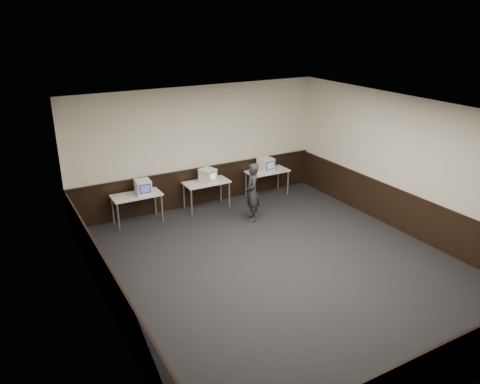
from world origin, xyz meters
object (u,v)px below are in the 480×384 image
object	(u,v)px
desk_center	(206,184)
person	(252,192)
desk_left	(137,197)
emac_left	(143,187)
emac_center	(208,175)
desk_right	(267,173)
emac_right	(266,165)

from	to	relation	value
desk_center	person	world-z (taller)	person
desk_left	emac_left	xyz separation A→B (m)	(0.17, -0.05, 0.25)
desk_left	person	size ratio (longest dim) A/B	0.81
emac_center	person	xyz separation A→B (m)	(0.63, -1.23, -0.18)
desk_left	emac_center	world-z (taller)	emac_center
desk_right	emac_left	size ratio (longest dim) A/B	2.93
desk_right	person	bearing A→B (deg)	-134.70
desk_left	person	bearing A→B (deg)	-26.04
emac_left	emac_right	size ratio (longest dim) A/B	0.94
desk_right	emac_right	bearing A→B (deg)	-172.54
desk_center	desk_right	distance (m)	1.90
person	emac_center	bearing A→B (deg)	-131.08
desk_center	emac_center	bearing A→B (deg)	-37.63
desk_left	person	world-z (taller)	person
desk_right	emac_center	xyz separation A→B (m)	(-1.87, -0.03, 0.25)
desk_right	person	xyz separation A→B (m)	(-1.24, -1.25, 0.07)
desk_center	emac_center	world-z (taller)	emac_center
emac_center	emac_left	bearing A→B (deg)	161.69
desk_right	emac_left	bearing A→B (deg)	-179.19
desk_left	desk_right	xyz separation A→B (m)	(3.80, 0.00, 0.00)
desk_center	emac_right	xyz separation A→B (m)	(1.84, -0.01, 0.26)
emac_left	desk_center	bearing A→B (deg)	5.00
desk_center	emac_left	distance (m)	1.75
desk_center	desk_right	size ratio (longest dim) A/B	1.00
emac_right	person	bearing A→B (deg)	-140.04
desk_right	emac_right	size ratio (longest dim) A/B	2.75
desk_left	emac_center	bearing A→B (deg)	-0.76
desk_left	emac_left	distance (m)	0.31
desk_right	emac_left	distance (m)	3.64
desk_left	emac_center	size ratio (longest dim) A/B	2.55
person	desk_center	bearing A→B (deg)	-130.35
emac_left	emac_center	size ratio (longest dim) A/B	0.87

